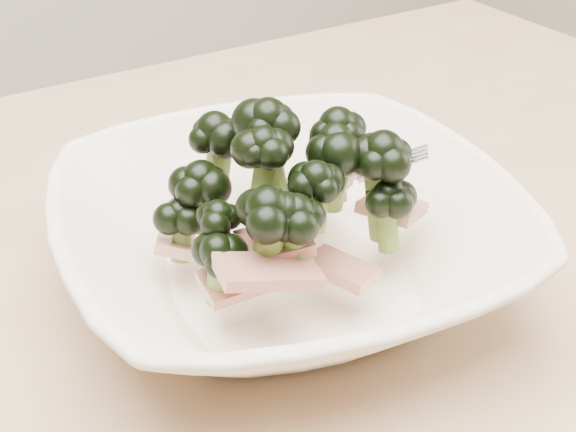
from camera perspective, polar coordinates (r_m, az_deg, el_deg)
name	(u,v)px	position (r m, az deg, el deg)	size (l,w,h in m)	color
broccoli_dish	(288,231)	(0.48, -0.02, -1.06)	(0.32, 0.32, 0.13)	white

